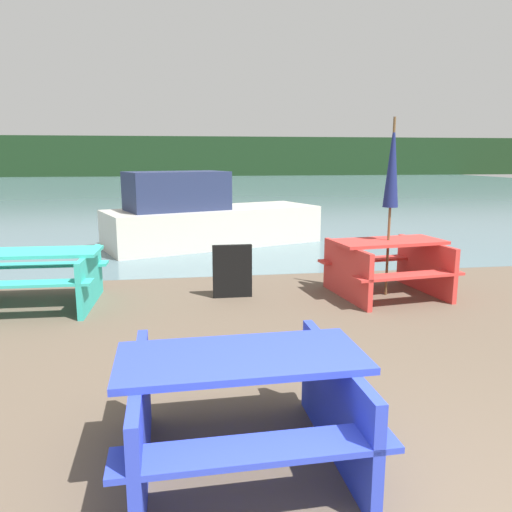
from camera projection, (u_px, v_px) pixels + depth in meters
The scene contains 8 objects.
water at pixel (196, 187), 32.59m from camera, with size 60.00×50.00×0.00m.
far_treeline at pixel (189, 156), 51.59m from camera, with size 80.00×1.60×4.00m.
picnic_table_blue at pixel (241, 399), 3.15m from camera, with size 1.57×1.42×0.75m.
picnic_table_red at pixel (387, 263), 7.10m from camera, with size 1.72×1.57×0.80m.
picnic_table_teal at pixel (27, 273), 6.52m from camera, with size 1.91×1.43×0.75m.
umbrella_navy at pixel (392, 165), 6.83m from camera, with size 0.21×0.21×2.48m.
boat at pixel (205, 218), 11.10m from camera, with size 5.01×3.19×1.65m.
signboard at pixel (232, 271), 7.00m from camera, with size 0.55×0.08×0.75m.
Camera 1 is at (-1.04, -1.65, 1.95)m, focal length 35.00 mm.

